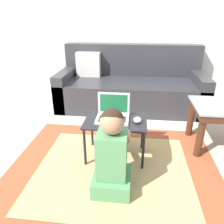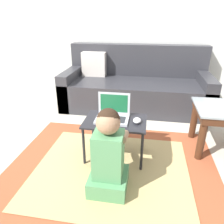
% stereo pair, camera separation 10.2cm
% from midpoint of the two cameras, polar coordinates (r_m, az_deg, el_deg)
% --- Properties ---
extents(ground_plane, '(16.00, 16.00, 0.00)m').
position_cam_midpoint_polar(ground_plane, '(2.24, -2.31, -10.62)').
color(ground_plane, beige).
extents(wall_back, '(9.00, 0.06, 2.50)m').
position_cam_midpoint_polar(wall_back, '(3.62, 1.97, 23.62)').
color(wall_back, silver).
rests_on(wall_back, ground_plane).
extents(area_rug, '(1.88, 1.62, 0.01)m').
position_cam_midpoint_polar(area_rug, '(2.02, -1.27, -14.96)').
color(area_rug, '#9E4C2D').
rests_on(area_rug, ground_plane).
extents(couch, '(2.07, 0.89, 0.87)m').
position_cam_midpoint_polar(couch, '(3.30, 3.81, 6.65)').
color(couch, '#2D2D33').
rests_on(couch, ground_plane).
extents(laptop_desk, '(0.57, 0.38, 0.39)m').
position_cam_midpoint_polar(laptop_desk, '(2.01, -0.53, -3.44)').
color(laptop_desk, black).
rests_on(laptop_desk, ground_plane).
extents(laptop, '(0.30, 0.22, 0.23)m').
position_cam_midpoint_polar(laptop, '(2.00, -1.27, -0.86)').
color(laptop, '#B7BCC6').
rests_on(laptop, laptop_desk).
extents(computer_mouse, '(0.07, 0.10, 0.04)m').
position_cam_midpoint_polar(computer_mouse, '(1.96, 5.21, -2.07)').
color(computer_mouse, silver).
rests_on(computer_mouse, laptop_desk).
extents(person_seated, '(0.29, 0.41, 0.69)m').
position_cam_midpoint_polar(person_seated, '(1.66, -1.78, -11.28)').
color(person_seated, '#518E5B').
rests_on(person_seated, ground_plane).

